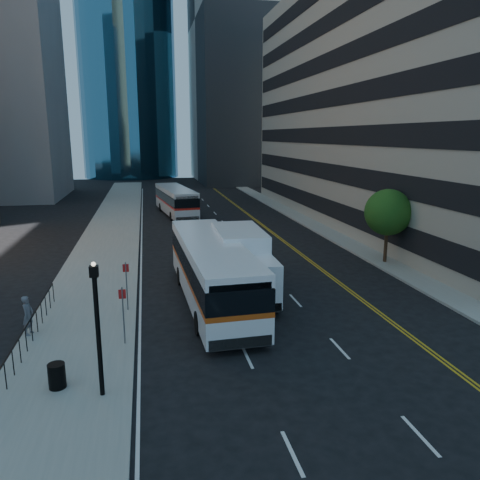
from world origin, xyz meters
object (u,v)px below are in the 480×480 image
Objects in this scene: bus_rear at (176,200)px; pedestrian at (28,315)px; box_truck at (242,262)px; street_tree at (388,212)px; bus_front at (212,270)px; lamp_post at (98,324)px; trash_can at (57,376)px.

bus_rear is 32.98m from pedestrian.
bus_rear is 1.62× the size of box_truck.
box_truck is at bearing -158.15° from street_tree.
bus_rear is at bearing -3.11° from pedestrian.
bus_front is 29.05m from bus_rear.
street_tree is at bearing 22.94° from box_truck.
box_truck is (1.86, -28.11, 0.20)m from bus_rear.
street_tree is 23.25m from pedestrian.
street_tree is 0.68× the size of box_truck.
lamp_post is 11.77m from box_truck.
lamp_post is at bearing -105.07° from bus_rear.
lamp_post is at bearing -122.33° from bus_front.
bus_rear is at bearing 118.81° from street_tree.
trash_can is 5.43m from pedestrian.
bus_rear reaches higher than pedestrian.
street_tree is 12.13m from box_truck.
street_tree is at bearing 20.44° from bus_front.
lamp_post is (-18.00, -14.00, -0.92)m from street_tree.
street_tree is 23.82m from trash_can.
street_tree is 0.39× the size of bus_front.
pedestrian is (-8.60, -31.84, -0.65)m from bus_rear.
bus_front reaches higher than bus_rear.
box_truck reaches higher than bus_rear.
lamp_post is 0.37× the size of bus_rear.
box_truck reaches higher than bus_front.
street_tree is at bearing -57.21° from pedestrian.
street_tree is at bearing -68.69° from bus_rear.
trash_can is at bearing -132.86° from box_truck.
bus_front is at bearing 59.81° from lamp_post.
bus_front is (-13.00, -5.41, -1.79)m from street_tree.
lamp_post is at bearing -26.34° from trash_can.
box_truck is at bearing -93.72° from bus_rear.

